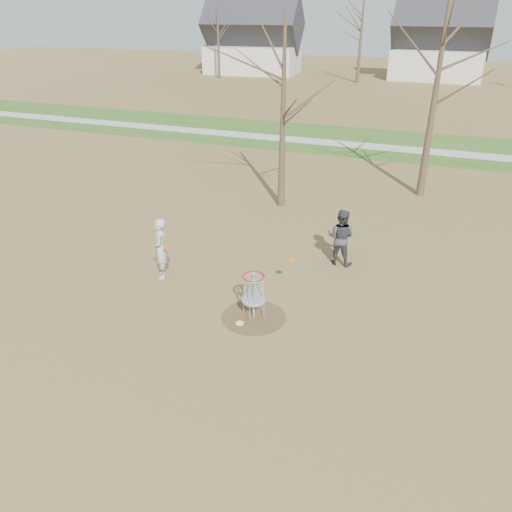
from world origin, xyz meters
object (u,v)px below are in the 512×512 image
(disc_grounded, at_px, (240,323))
(player_throwing, at_px, (341,237))
(player_standing, at_px, (160,249))
(disc_golf_basket, at_px, (254,289))

(disc_grounded, bearing_deg, player_throwing, 68.87)
(player_standing, xyz_separation_m, disc_grounded, (3.30, -1.60, -0.95))
(player_standing, bearing_deg, player_throwing, 92.49)
(player_throwing, height_order, disc_grounded, player_throwing)
(player_standing, distance_m, disc_grounded, 3.79)
(player_standing, height_order, player_throwing, player_standing)
(disc_grounded, distance_m, disc_golf_basket, 1.02)
(player_throwing, bearing_deg, disc_golf_basket, 75.57)
(disc_grounded, height_order, disc_golf_basket, disc_golf_basket)
(player_standing, distance_m, player_throwing, 5.80)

